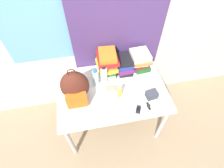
% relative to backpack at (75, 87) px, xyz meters
% --- Properties ---
extents(ground_plane, '(12.00, 12.00, 0.00)m').
position_rel_backpack_xyz_m(ground_plane, '(0.38, -0.38, -0.93)').
color(ground_plane, '#9E8466').
extents(wall_back, '(6.00, 0.06, 2.50)m').
position_rel_backpack_xyz_m(wall_back, '(0.38, 0.52, 0.32)').
color(wall_back, beige).
rests_on(wall_back, ground_plane).
extents(curtain_blue, '(1.02, 0.04, 2.50)m').
position_rel_backpack_xyz_m(curtain_blue, '(0.53, 0.47, 0.32)').
color(curtain_blue, '#4C336B').
rests_on(curtain_blue, ground_plane).
extents(desk, '(1.20, 0.81, 0.75)m').
position_rel_backpack_xyz_m(desk, '(0.38, 0.03, -0.27)').
color(desk, silver).
rests_on(desk, ground_plane).
extents(backpack, '(0.29, 0.26, 0.43)m').
position_rel_backpack_xyz_m(backpack, '(0.00, 0.00, 0.00)').
color(backpack, '#512319').
rests_on(backpack, desk).
extents(book_stack_left, '(0.23, 0.28, 0.31)m').
position_rel_backpack_xyz_m(book_stack_left, '(0.37, 0.29, -0.02)').
color(book_stack_left, silver).
rests_on(book_stack_left, desk).
extents(book_stack_center, '(0.23, 0.27, 0.20)m').
position_rel_backpack_xyz_m(book_stack_center, '(0.58, 0.29, -0.08)').
color(book_stack_center, black).
rests_on(book_stack_center, desk).
extents(book_stack_right, '(0.21, 0.29, 0.25)m').
position_rel_backpack_xyz_m(book_stack_right, '(0.76, 0.29, -0.06)').
color(book_stack_right, silver).
rests_on(book_stack_right, desk).
extents(water_bottle, '(0.07, 0.07, 0.23)m').
position_rel_backpack_xyz_m(water_bottle, '(0.22, 0.14, -0.07)').
color(water_bottle, silver).
rests_on(water_bottle, desk).
extents(sports_bottle, '(0.07, 0.07, 0.26)m').
position_rel_backpack_xyz_m(sports_bottle, '(0.31, 0.15, -0.06)').
color(sports_bottle, white).
rests_on(sports_bottle, desk).
extents(sunscreen_bottle, '(0.04, 0.04, 0.15)m').
position_rel_backpack_xyz_m(sunscreen_bottle, '(0.44, -0.06, -0.11)').
color(sunscreen_bottle, yellow).
rests_on(sunscreen_bottle, desk).
extents(cell_phone, '(0.08, 0.10, 0.02)m').
position_rel_backpack_xyz_m(cell_phone, '(0.59, -0.27, -0.17)').
color(cell_phone, black).
rests_on(cell_phone, desk).
extents(sunglasses_case, '(0.16, 0.08, 0.04)m').
position_rel_backpack_xyz_m(sunglasses_case, '(0.38, 0.03, -0.16)').
color(sunglasses_case, gray).
rests_on(sunglasses_case, desk).
extents(camera_pouch, '(0.13, 0.11, 0.07)m').
position_rel_backpack_xyz_m(camera_pouch, '(0.78, -0.14, -0.15)').
color(camera_pouch, '#383D47').
rests_on(camera_pouch, desk).
extents(wristwatch, '(0.04, 0.09, 0.01)m').
position_rel_backpack_xyz_m(wristwatch, '(0.71, -0.25, -0.18)').
color(wristwatch, black).
rests_on(wristwatch, desk).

